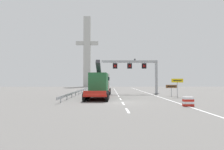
# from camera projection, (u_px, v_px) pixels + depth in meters

# --- Properties ---
(ground) EXTENTS (112.00, 112.00, 0.00)m
(ground) POSITION_uv_depth(u_px,v_px,m) (122.00, 102.00, 21.88)
(ground) COLOR slate
(lane_markings) EXTENTS (0.20, 47.32, 0.01)m
(lane_markings) POSITION_uv_depth(u_px,v_px,m) (117.00, 93.00, 38.24)
(lane_markings) COLOR silver
(lane_markings) RESTS_ON ground
(edge_line_right) EXTENTS (0.20, 63.00, 0.01)m
(edge_line_right) POSITION_uv_depth(u_px,v_px,m) (152.00, 95.00, 33.97)
(edge_line_right) COLOR silver
(edge_line_right) RESTS_ON ground
(overhead_lane_gantry) EXTENTS (10.78, 0.90, 6.62)m
(overhead_lane_gantry) POSITION_uv_depth(u_px,v_px,m) (137.00, 67.00, 36.22)
(overhead_lane_gantry) COLOR #9EA0A5
(overhead_lane_gantry) RESTS_ON ground
(heavy_haul_truck_red) EXTENTS (3.46, 14.14, 5.30)m
(heavy_haul_truck_red) POSITION_uv_depth(u_px,v_px,m) (100.00, 84.00, 30.12)
(heavy_haul_truck_red) COLOR red
(heavy_haul_truck_red) RESTS_ON ground
(exit_sign_yellow) EXTENTS (1.76, 0.15, 2.78)m
(exit_sign_yellow) POSITION_uv_depth(u_px,v_px,m) (177.00, 83.00, 28.79)
(exit_sign_yellow) COLOR #9EA0A5
(exit_sign_yellow) RESTS_ON ground
(tourist_info_sign_brown) EXTENTS (1.79, 0.15, 1.81)m
(tourist_info_sign_brown) POSITION_uv_depth(u_px,v_px,m) (171.00, 87.00, 30.61)
(tourist_info_sign_brown) COLOR #9EA0A5
(tourist_info_sign_brown) RESTS_ON ground
(crash_barrier_striped) EXTENTS (1.00, 0.51, 0.90)m
(crash_barrier_striped) POSITION_uv_depth(u_px,v_px,m) (188.00, 102.00, 18.70)
(crash_barrier_striped) COLOR red
(crash_barrier_striped) RESTS_ON ground
(guardrail_left) EXTENTS (0.13, 35.02, 0.76)m
(guardrail_left) POSITION_uv_depth(u_px,v_px,m) (81.00, 90.00, 37.29)
(guardrail_left) COLOR #999EA3
(guardrail_left) RESTS_ON ground
(bridge_pylon_distant) EXTENTS (9.00, 2.00, 28.43)m
(bridge_pylon_distant) POSITION_uv_depth(u_px,v_px,m) (87.00, 51.00, 77.70)
(bridge_pylon_distant) COLOR #B7B7B2
(bridge_pylon_distant) RESTS_ON ground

